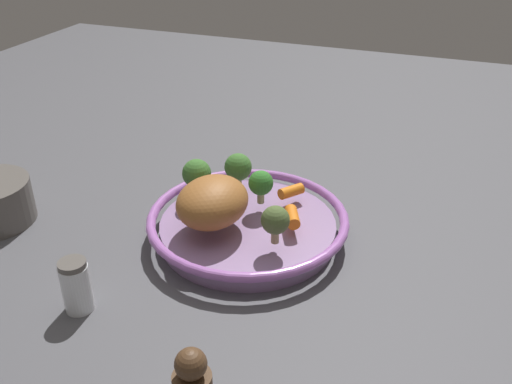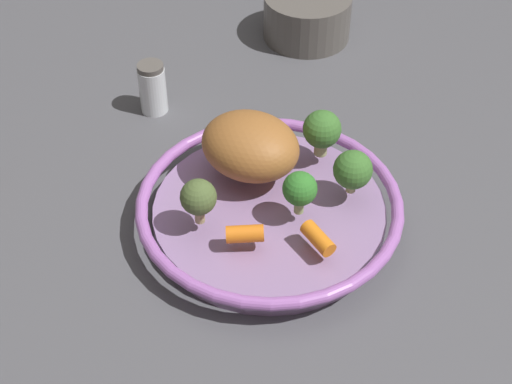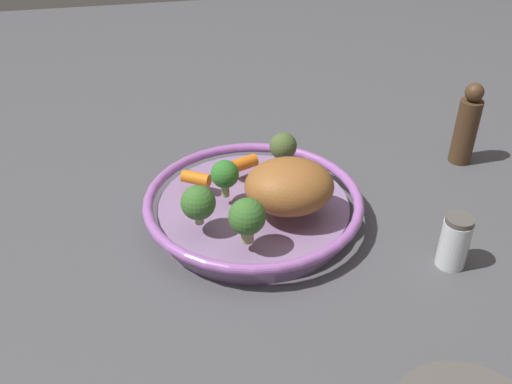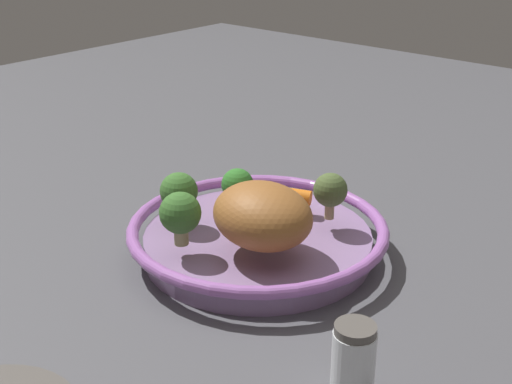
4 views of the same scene
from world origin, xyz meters
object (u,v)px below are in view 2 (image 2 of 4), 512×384
at_px(broccoli_floret_mid, 300,189).
at_px(broccoli_floret_large, 198,198).
at_px(baby_carrot_right, 318,238).
at_px(baby_carrot_center, 248,235).
at_px(saucepan, 307,15).
at_px(salt_shaker, 153,88).
at_px(serving_bowl, 269,211).
at_px(broccoli_floret_edge, 322,130).
at_px(broccoli_floret_small, 353,170).
at_px(roast_chicken_piece, 250,146).

bearing_deg(broccoli_floret_mid, broccoli_floret_large, 120.46).
xyz_separation_m(baby_carrot_right, broccoli_floret_large, (-0.02, 0.15, 0.03)).
bearing_deg(baby_carrot_center, broccoli_floret_large, 83.29).
relative_size(baby_carrot_center, saucepan, 0.18).
bearing_deg(baby_carrot_right, broccoli_floret_large, 97.67).
bearing_deg(saucepan, salt_shaker, 153.91).
distance_m(serving_bowl, broccoli_floret_edge, 0.13).
xyz_separation_m(baby_carrot_center, broccoli_floret_small, (0.13, -0.09, 0.02)).
xyz_separation_m(serving_bowl, broccoli_floret_mid, (-0.01, -0.04, 0.06)).
bearing_deg(broccoli_floret_large, serving_bowl, -42.32).
bearing_deg(broccoli_floret_edge, roast_chicken_piece, 130.57).
distance_m(broccoli_floret_mid, broccoli_floret_small, 0.08).
distance_m(roast_chicken_piece, broccoli_floret_small, 0.14).
xyz_separation_m(broccoli_floret_small, saucepan, (0.40, 0.21, -0.04)).
relative_size(baby_carrot_right, salt_shaker, 0.56).
xyz_separation_m(baby_carrot_right, broccoli_floret_mid, (0.04, 0.04, 0.03)).
bearing_deg(broccoli_floret_large, broccoli_floret_small, -51.18).
relative_size(serving_bowl, baby_carrot_center, 7.60).
relative_size(roast_chicken_piece, salt_shaker, 1.60).
bearing_deg(saucepan, broccoli_floret_mid, -161.29).
bearing_deg(salt_shaker, roast_chicken_piece, -119.04).
bearing_deg(salt_shaker, broccoli_floret_large, -140.27).
distance_m(broccoli_floret_large, saucepan, 0.53).
bearing_deg(broccoli_floret_mid, roast_chicken_piece, 59.57).
relative_size(baby_carrot_right, broccoli_floret_small, 0.77).
bearing_deg(roast_chicken_piece, salt_shaker, 60.96).
relative_size(serving_bowl, broccoli_floret_large, 5.43).
relative_size(serving_bowl, salt_shaker, 4.15).
distance_m(serving_bowl, broccoli_floret_mid, 0.07).
bearing_deg(broccoli_floret_edge, baby_carrot_center, 171.88).
bearing_deg(broccoli_floret_edge, broccoli_floret_small, -132.05).
bearing_deg(broccoli_floret_large, saucepan, 5.40).
bearing_deg(saucepan, roast_chicken_piece, -170.49).
relative_size(broccoli_floret_large, saucepan, 0.25).
relative_size(broccoli_floret_mid, broccoli_floret_large, 0.96).
height_order(baby_carrot_right, broccoli_floret_large, broccoli_floret_large).
relative_size(serving_bowl, baby_carrot_right, 7.35).
height_order(serving_bowl, broccoli_floret_edge, broccoli_floret_edge).
height_order(roast_chicken_piece, broccoli_floret_edge, roast_chicken_piece).
height_order(broccoli_floret_mid, broccoli_floret_small, same).
relative_size(baby_carrot_right, saucepan, 0.18).
bearing_deg(salt_shaker, broccoli_floret_small, -107.14).
bearing_deg(salt_shaker, baby_carrot_right, -121.97).
xyz_separation_m(baby_carrot_center, baby_carrot_right, (0.03, -0.08, -0.00)).
distance_m(broccoli_floret_edge, saucepan, 0.38).
bearing_deg(broccoli_floret_small, broccoli_floret_large, 128.82).
relative_size(serving_bowl, broccoli_floret_small, 5.63).
xyz_separation_m(broccoli_floret_mid, broccoli_floret_large, (-0.06, 0.11, 0.00)).
height_order(baby_carrot_right, saucepan, saucepan).
distance_m(roast_chicken_piece, baby_carrot_right, 0.16).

